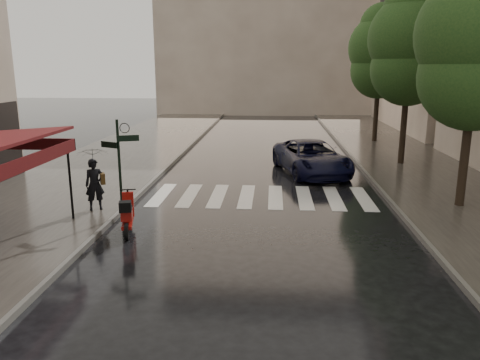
# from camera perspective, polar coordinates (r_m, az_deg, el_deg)

# --- Properties ---
(ground) EXTENTS (120.00, 120.00, 0.00)m
(ground) POSITION_cam_1_polar(r_m,az_deg,el_deg) (11.85, -12.95, -9.55)
(ground) COLOR black
(ground) RESTS_ON ground
(sidewalk_near) EXTENTS (6.00, 60.00, 0.12)m
(sidewalk_near) POSITION_cam_1_polar(r_m,az_deg,el_deg) (24.16, -15.07, 2.33)
(sidewalk_near) COLOR #38332D
(sidewalk_near) RESTS_ON ground
(sidewalk_far) EXTENTS (5.50, 60.00, 0.12)m
(sidewalk_far) POSITION_cam_1_polar(r_m,az_deg,el_deg) (23.88, 20.71, 1.78)
(sidewalk_far) COLOR #38332D
(sidewalk_far) RESTS_ON ground
(curb_near) EXTENTS (0.12, 60.00, 0.16)m
(curb_near) POSITION_cam_1_polar(r_m,az_deg,el_deg) (23.35, -7.97, 2.32)
(curb_near) COLOR #595651
(curb_near) RESTS_ON ground
(curb_far) EXTENTS (0.12, 60.00, 0.16)m
(curb_far) POSITION_cam_1_polar(r_m,az_deg,el_deg) (23.22, 14.08, 1.98)
(curb_far) COLOR #595651
(curb_far) RESTS_ON ground
(crosswalk) EXTENTS (7.85, 3.20, 0.01)m
(crosswalk) POSITION_cam_1_polar(r_m,az_deg,el_deg) (17.03, 2.58, -2.02)
(crosswalk) COLOR silver
(crosswalk) RESTS_ON ground
(signpost) EXTENTS (1.17, 0.29, 3.10)m
(signpost) POSITION_cam_1_polar(r_m,az_deg,el_deg) (14.42, -14.48, 2.14)
(signpost) COLOR black
(signpost) RESTS_ON ground
(haussmann_far) EXTENTS (8.00, 16.00, 18.50)m
(haussmann_far) POSITION_cam_1_polar(r_m,az_deg,el_deg) (38.99, 25.15, 19.26)
(haussmann_far) COLOR gray
(haussmann_far) RESTS_ON ground
(backdrop_building) EXTENTS (22.00, 6.00, 20.00)m
(backdrop_building) POSITION_cam_1_polar(r_m,az_deg,el_deg) (48.70, 3.76, 19.95)
(backdrop_building) COLOR gray
(backdrop_building) RESTS_ON ground
(tree_near) EXTENTS (3.80, 3.80, 7.99)m
(tree_near) POSITION_cam_1_polar(r_m,az_deg,el_deg) (16.64, 26.99, 14.70)
(tree_near) COLOR black
(tree_near) RESTS_ON sidewalk_far
(tree_mid) EXTENTS (3.80, 3.80, 8.34)m
(tree_mid) POSITION_cam_1_polar(r_m,az_deg,el_deg) (23.25, 20.05, 15.29)
(tree_mid) COLOR black
(tree_mid) RESTS_ON sidewalk_far
(tree_far) EXTENTS (3.80, 3.80, 8.16)m
(tree_far) POSITION_cam_1_polar(r_m,az_deg,el_deg) (30.09, 16.72, 14.70)
(tree_far) COLOR black
(tree_far) RESTS_ON sidewalk_far
(pedestrian_with_umbrella) EXTENTS (1.33, 1.34, 2.45)m
(pedestrian_with_umbrella) POSITION_cam_1_polar(r_m,az_deg,el_deg) (15.43, -17.48, 2.36)
(pedestrian_with_umbrella) COLOR black
(pedestrian_with_umbrella) RESTS_ON sidewalk_near
(scooter) EXTENTS (0.68, 1.69, 1.12)m
(scooter) POSITION_cam_1_polar(r_m,az_deg,el_deg) (13.59, -13.57, -4.21)
(scooter) COLOR black
(scooter) RESTS_ON ground
(parked_car) EXTENTS (3.63, 5.66, 1.45)m
(parked_car) POSITION_cam_1_polar(r_m,az_deg,el_deg) (20.83, 8.70, 2.76)
(parked_car) COLOR black
(parked_car) RESTS_ON ground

